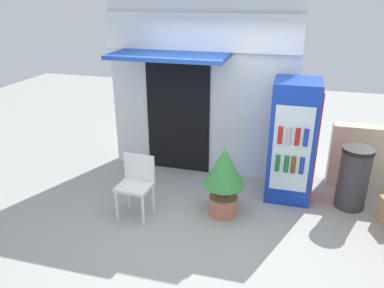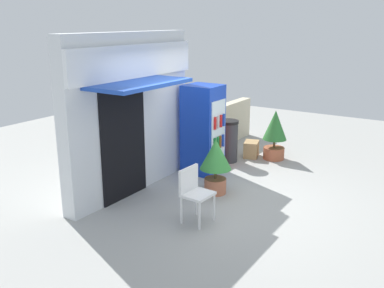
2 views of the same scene
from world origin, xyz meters
TOP-DOWN VIEW (x-y plane):
  - ground at (0.00, 0.00)m, footprint 16.00×16.00m
  - storefront_building at (-0.43, 1.67)m, footprint 3.03×1.11m
  - drink_cooler at (1.09, 1.12)m, footprint 0.65×0.74m
  - plastic_chair at (-0.91, 0.06)m, footprint 0.46×0.41m
  - potted_plant_near_shop at (0.24, 0.35)m, footprint 0.56×0.56m
  - trash_bin at (1.96, 1.02)m, footprint 0.43×0.43m

SIDE VIEW (x-z plane):
  - ground at x=0.00m, z-range 0.00..0.00m
  - trash_bin at x=1.96m, z-range 0.00..0.91m
  - plastic_chair at x=-0.91m, z-range 0.08..0.93m
  - potted_plant_near_shop at x=0.24m, z-range 0.11..1.10m
  - drink_cooler at x=1.09m, z-range 0.00..1.77m
  - storefront_building at x=-0.43m, z-range 0.06..2.85m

